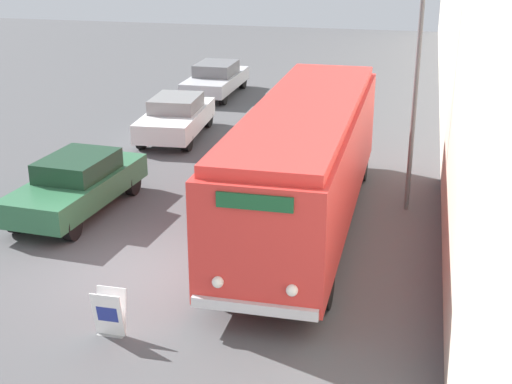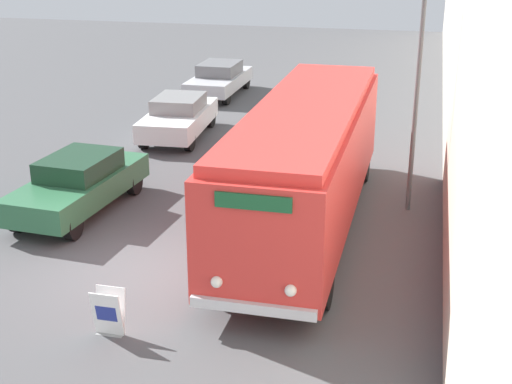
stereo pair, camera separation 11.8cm
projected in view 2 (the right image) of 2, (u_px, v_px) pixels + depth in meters
The scene contains 8 objects.
ground_plane at pixel (134, 271), 15.56m from camera, with size 80.00×80.00×0.00m, color #4C4C4F.
building_wall_right at pixel (459, 44), 21.87m from camera, with size 0.30×60.00×7.33m.
vintage_bus at pixel (306, 159), 17.19m from camera, with size 2.47×10.63×3.16m.
sign_board at pixel (109, 313), 13.01m from camera, with size 0.57×0.34×0.91m.
streetlamp at pixel (422, 27), 17.28m from camera, with size 0.36×0.36×7.51m.
parked_car_near at pixel (79, 183), 18.55m from camera, with size 2.11×4.73×1.51m.
parked_car_mid at pixel (179, 116), 25.15m from camera, with size 2.15×4.59×1.46m.
parked_car_far at pixel (219, 78), 31.43m from camera, with size 1.88×4.67×1.43m.
Camera 2 is at (5.94, -12.93, 7.08)m, focal length 50.00 mm.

